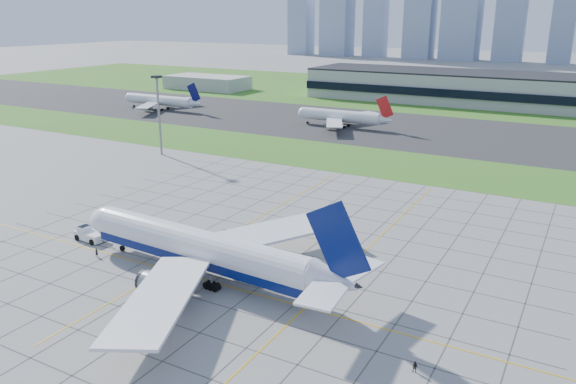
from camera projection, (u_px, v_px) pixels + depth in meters
name	position (u px, v px, depth m)	size (l,w,h in m)	color
ground	(219.00, 278.00, 98.02)	(1400.00, 1400.00, 0.00)	gray
grass_median	(391.00, 164.00, 173.02)	(700.00, 35.00, 0.04)	#3B7320
asphalt_taxiway	(438.00, 132.00, 218.85)	(700.00, 75.00, 0.04)	#383838
grass_far	(490.00, 98.00, 310.53)	(700.00, 145.00, 0.04)	#3B7320
apron_markings	(255.00, 255.00, 107.06)	(120.00, 130.00, 0.03)	#474744
terminal	(569.00, 93.00, 268.68)	(260.00, 43.00, 15.80)	#B7B7B2
service_block	(207.00, 82.00, 345.92)	(50.00, 25.00, 8.00)	#B7B7B2
light_mast	(158.00, 105.00, 179.73)	(2.50, 2.50, 25.60)	gray
airliner	(202.00, 249.00, 97.10)	(59.46, 60.13, 18.71)	white
pushback_tug	(89.00, 234.00, 114.08)	(9.93, 3.80, 2.74)	white
crew_near	(97.00, 253.00, 106.26)	(0.60, 0.40, 1.65)	black
crew_far	(415.00, 367.00, 71.77)	(0.77, 0.60, 1.59)	black
distant_jet_0	(160.00, 100.00, 270.58)	(43.93, 42.66, 14.08)	white
distant_jet_1	(342.00, 116.00, 228.22)	(39.29, 42.66, 14.08)	white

